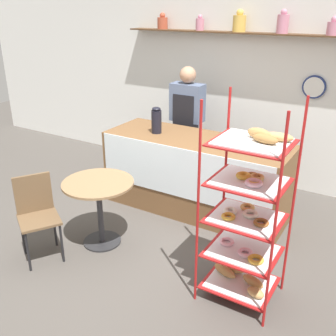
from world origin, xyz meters
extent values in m
plane|color=#4C4742|center=(0.00, 0.00, 0.00)|extent=(14.00, 14.00, 0.00)
cube|color=white|center=(0.00, 2.29, 1.35)|extent=(10.00, 0.06, 2.70)
cube|color=#4C331E|center=(0.00, 2.14, 2.05)|extent=(3.32, 0.24, 0.02)
cylinder|color=#B24C33|center=(-1.17, 2.14, 2.14)|extent=(0.15, 0.15, 0.16)
sphere|color=#B24C33|center=(-1.17, 2.14, 2.25)|extent=(0.08, 0.08, 0.08)
cylinder|color=#CC7F99|center=(-0.57, 2.14, 2.14)|extent=(0.11, 0.11, 0.15)
sphere|color=#CC7F99|center=(-0.57, 2.14, 2.24)|extent=(0.06, 0.06, 0.06)
cylinder|color=gold|center=(-0.01, 2.14, 2.17)|extent=(0.17, 0.17, 0.20)
sphere|color=gold|center=(-0.01, 2.14, 2.30)|extent=(0.09, 0.09, 0.09)
cylinder|color=#CC7F99|center=(0.56, 2.14, 2.17)|extent=(0.14, 0.14, 0.22)
sphere|color=#CC7F99|center=(0.56, 2.14, 2.31)|extent=(0.08, 0.08, 0.08)
cylinder|color=#CC7F99|center=(1.15, 2.14, 2.14)|extent=(0.15, 0.15, 0.15)
sphere|color=#CC7F99|center=(1.15, 2.14, 2.24)|extent=(0.08, 0.08, 0.08)
cylinder|color=navy|center=(1.01, 2.24, 1.44)|extent=(0.29, 0.03, 0.29)
cylinder|color=white|center=(1.01, 2.22, 1.44)|extent=(0.25, 0.00, 0.25)
cube|color=brown|center=(0.00, 1.01, 0.47)|extent=(2.25, 0.78, 0.93)
cube|color=silver|center=(0.00, 0.62, 0.63)|extent=(2.16, 0.01, 0.60)
cylinder|color=#A51919|center=(0.77, -0.46, 0.89)|extent=(0.02, 0.02, 1.78)
cylinder|color=#A51919|center=(1.39, -0.46, 0.89)|extent=(0.02, 0.02, 1.78)
cylinder|color=#A51919|center=(0.77, 0.06, 0.89)|extent=(0.02, 0.02, 1.78)
cylinder|color=#A51919|center=(1.39, 0.06, 0.89)|extent=(0.02, 0.02, 1.78)
cube|color=#A51919|center=(1.08, -0.20, 0.12)|extent=(0.59, 0.50, 0.01)
cube|color=silver|center=(1.08, -0.20, 0.13)|extent=(0.52, 0.45, 0.01)
ellipsoid|color=tan|center=(0.99, -0.11, 0.18)|extent=(0.21, 0.12, 0.08)
ellipsoid|color=#B27F47|center=(1.19, -0.19, 0.18)|extent=(0.22, 0.13, 0.09)
ellipsoid|color=#B27F47|center=(0.93, -0.19, 0.18)|extent=(0.25, 0.14, 0.09)
ellipsoid|color=tan|center=(1.26, -0.31, 0.17)|extent=(0.18, 0.14, 0.07)
cube|color=#A51919|center=(1.08, -0.20, 0.45)|extent=(0.59, 0.50, 0.01)
cube|color=silver|center=(1.08, -0.20, 0.46)|extent=(0.52, 0.45, 0.01)
torus|color=gold|center=(1.23, -0.29, 0.48)|extent=(0.13, 0.13, 0.04)
torus|color=#EAB2C1|center=(0.92, -0.17, 0.48)|extent=(0.13, 0.13, 0.03)
torus|color=#EAB2C1|center=(1.12, -0.25, 0.48)|extent=(0.13, 0.13, 0.04)
cube|color=#A51919|center=(1.08, -0.20, 0.78)|extent=(0.59, 0.50, 0.01)
cube|color=silver|center=(1.08, -0.20, 0.79)|extent=(0.52, 0.45, 0.01)
torus|color=silver|center=(0.95, -0.20, 0.81)|extent=(0.11, 0.11, 0.03)
torus|color=tan|center=(1.04, -0.07, 0.81)|extent=(0.12, 0.12, 0.03)
torus|color=silver|center=(1.11, -0.17, 0.81)|extent=(0.13, 0.13, 0.04)
torus|color=gold|center=(0.97, -0.30, 0.81)|extent=(0.12, 0.12, 0.03)
torus|color=brown|center=(1.23, -0.25, 0.81)|extent=(0.12, 0.12, 0.03)
cube|color=#A51919|center=(1.08, -0.20, 1.10)|extent=(0.59, 0.50, 0.01)
cube|color=silver|center=(1.08, -0.20, 1.12)|extent=(0.52, 0.45, 0.01)
torus|color=tan|center=(1.12, -0.15, 1.14)|extent=(0.12, 0.12, 0.03)
torus|color=brown|center=(1.08, -0.14, 1.14)|extent=(0.10, 0.10, 0.03)
torus|color=tan|center=(1.14, -0.24, 1.14)|extent=(0.13, 0.13, 0.04)
torus|color=#EAB2C1|center=(1.14, -0.27, 1.14)|extent=(0.14, 0.14, 0.04)
torus|color=gold|center=(1.02, -0.18, 1.14)|extent=(0.12, 0.12, 0.04)
cube|color=#A51919|center=(1.08, -0.20, 1.43)|extent=(0.59, 0.50, 0.01)
cube|color=silver|center=(1.08, -0.20, 1.44)|extent=(0.52, 0.45, 0.01)
ellipsoid|color=olive|center=(1.18, -0.20, 1.48)|extent=(0.22, 0.13, 0.07)
ellipsoid|color=#B27F47|center=(1.11, -0.13, 1.49)|extent=(0.21, 0.11, 0.09)
ellipsoid|color=tan|center=(1.24, -0.10, 1.48)|extent=(0.24, 0.11, 0.06)
cube|color=#282833|center=(-0.49, 1.67, 0.46)|extent=(0.27, 0.19, 0.92)
cube|color=slate|center=(-0.49, 1.67, 1.17)|extent=(0.45, 0.22, 0.51)
cube|color=black|center=(-0.49, 1.55, 1.08)|extent=(0.31, 0.01, 0.43)
sphere|color=tan|center=(-0.49, 1.67, 1.54)|extent=(0.22, 0.22, 0.22)
cylinder|color=#262628|center=(-0.51, -0.19, 0.01)|extent=(0.41, 0.41, 0.02)
cylinder|color=#333338|center=(-0.51, -0.19, 0.36)|extent=(0.06, 0.06, 0.68)
cylinder|color=olive|center=(-0.51, -0.19, 0.71)|extent=(0.74, 0.74, 0.02)
cylinder|color=black|center=(-0.78, -0.94, 0.22)|extent=(0.02, 0.02, 0.43)
cylinder|color=black|center=(-0.61, -0.66, 0.22)|extent=(0.02, 0.02, 0.43)
cylinder|color=black|center=(-1.06, -0.77, 0.22)|extent=(0.02, 0.02, 0.43)
cylinder|color=black|center=(-0.89, -0.49, 0.22)|extent=(0.02, 0.02, 0.43)
cube|color=brown|center=(-0.84, -0.72, 0.44)|extent=(0.52, 0.52, 0.03)
cube|color=brown|center=(-0.99, -0.62, 0.66)|extent=(0.22, 0.32, 0.40)
cylinder|color=black|center=(-0.53, 0.96, 1.07)|extent=(0.12, 0.12, 0.28)
ellipsoid|color=black|center=(-0.53, 0.96, 1.23)|extent=(0.11, 0.11, 0.05)
cube|color=silver|center=(0.46, 1.04, 0.94)|extent=(0.41, 0.30, 0.01)
torus|color=silver|center=(0.38, 1.01, 0.96)|extent=(0.13, 0.13, 0.03)
torus|color=brown|center=(0.35, 0.98, 0.96)|extent=(0.12, 0.12, 0.03)
torus|color=#EAB2C1|center=(0.60, 1.05, 0.96)|extent=(0.11, 0.11, 0.04)
torus|color=silver|center=(0.60, 1.13, 0.96)|extent=(0.11, 0.11, 0.03)
torus|color=tan|center=(0.39, 1.09, 0.96)|extent=(0.10, 0.10, 0.03)
torus|color=silver|center=(0.47, 1.13, 0.96)|extent=(0.12, 0.12, 0.04)
camera|label=1|loc=(1.99, -2.94, 2.41)|focal=42.00mm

